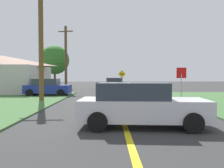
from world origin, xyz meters
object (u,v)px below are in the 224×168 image
(stop_sign, at_px, (181,77))
(utility_pole_mid, at_px, (66,58))
(car_behind_on_main_road, at_px, (140,105))
(barn, at_px, (2,74))
(oak_tree_left, at_px, (55,60))
(utility_pole_near, at_px, (41,41))
(parked_car_near_building, at_px, (48,87))
(direction_sign, at_px, (122,79))
(car_approaching_junction, at_px, (112,84))

(stop_sign, distance_m, utility_pole_mid, 15.18)
(car_behind_on_main_road, height_order, barn, barn)
(oak_tree_left, xyz_separation_m, barn, (-3.47, -9.91, -2.28))
(utility_pole_near, height_order, oak_tree_left, utility_pole_near)
(parked_car_near_building, bearing_deg, oak_tree_left, 101.10)
(car_behind_on_main_road, relative_size, utility_pole_near, 0.54)
(car_behind_on_main_road, bearing_deg, oak_tree_left, 113.34)
(car_behind_on_main_road, xyz_separation_m, oak_tree_left, (-9.51, 27.05, 3.54))
(direction_sign, bearing_deg, oak_tree_left, 135.87)
(utility_pole_near, distance_m, direction_sign, 11.33)
(utility_pole_mid, distance_m, direction_sign, 7.36)
(utility_pole_mid, height_order, barn, utility_pole_mid)
(stop_sign, xyz_separation_m, car_behind_on_main_road, (-4.33, -8.89, -0.97))
(car_approaching_junction, distance_m, barn, 13.80)
(car_behind_on_main_road, distance_m, barn, 21.54)
(utility_pole_mid, bearing_deg, oak_tree_left, 112.43)
(car_approaching_junction, distance_m, oak_tree_left, 10.15)
(direction_sign, bearing_deg, stop_sign, -65.03)
(utility_pole_near, relative_size, oak_tree_left, 1.33)
(parked_car_near_building, relative_size, utility_pole_mid, 0.53)
(barn, bearing_deg, utility_pole_mid, 19.02)
(utility_pole_mid, relative_size, direction_sign, 3.10)
(car_behind_on_main_road, bearing_deg, direction_sign, 92.95)
(direction_sign, height_order, barn, barn)
(car_behind_on_main_road, height_order, direction_sign, direction_sign)
(barn, bearing_deg, oak_tree_left, 70.70)
(parked_car_near_building, height_order, barn, barn)
(utility_pole_mid, xyz_separation_m, barn, (-6.62, -2.28, -1.98))
(stop_sign, relative_size, oak_tree_left, 0.38)
(car_behind_on_main_road, distance_m, utility_pole_mid, 20.69)
(utility_pole_near, bearing_deg, utility_pole_mid, 91.08)
(car_approaching_junction, bearing_deg, utility_pole_near, 69.21)
(utility_pole_near, bearing_deg, stop_sign, 1.14)
(oak_tree_left, bearing_deg, utility_pole_mid, -67.57)
(utility_pole_mid, height_order, direction_sign, utility_pole_mid)
(car_behind_on_main_road, distance_m, oak_tree_left, 28.89)
(car_approaching_junction, height_order, utility_pole_near, utility_pole_near)
(car_approaching_junction, relative_size, utility_pole_mid, 0.51)
(car_approaching_junction, xyz_separation_m, utility_pole_near, (-5.42, -14.70, 3.67))
(direction_sign, bearing_deg, car_behind_on_main_road, -91.01)
(car_approaching_junction, bearing_deg, car_behind_on_main_road, 91.27)
(car_behind_on_main_road, xyz_separation_m, barn, (-12.98, 17.14, 1.26))
(direction_sign, distance_m, barn, 13.31)
(car_approaching_junction, distance_m, utility_pole_near, 16.09)
(parked_car_near_building, bearing_deg, barn, 147.99)
(car_behind_on_main_road, bearing_deg, utility_pole_near, 129.31)
(utility_pole_mid, height_order, oak_tree_left, utility_pole_mid)
(oak_tree_left, distance_m, barn, 10.74)
(car_behind_on_main_road, bearing_deg, car_approaching_junction, 95.78)
(utility_pole_near, bearing_deg, direction_sign, 53.80)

